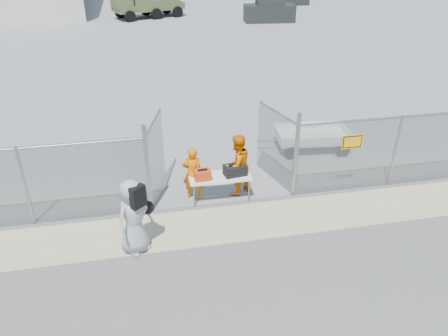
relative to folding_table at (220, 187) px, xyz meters
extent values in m
plane|color=#4F4E4E|center=(0.07, -2.24, -0.36)|extent=(160.00, 160.00, 0.00)
cube|color=gray|center=(0.07, 39.76, -0.36)|extent=(160.00, 80.00, 0.01)
cube|color=#C2B388|center=(0.07, -1.24, -0.36)|extent=(44.00, 1.60, 0.01)
cube|color=#C93E14|center=(-0.49, -0.08, 0.50)|extent=(0.46, 0.32, 0.27)
cube|color=black|center=(0.42, -0.01, 0.51)|extent=(0.65, 0.44, 0.30)
imported|color=#E56B00|center=(-0.73, 0.21, 0.42)|extent=(0.64, 0.49, 1.56)
imported|color=#E56B00|center=(0.52, 0.21, 0.54)|extent=(1.10, 1.02, 1.81)
imported|color=#9FA0A7|center=(-2.34, -1.82, 0.58)|extent=(1.09, 1.05, 1.88)
camera|label=1|loc=(-1.94, -10.24, 6.29)|focal=35.00mm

